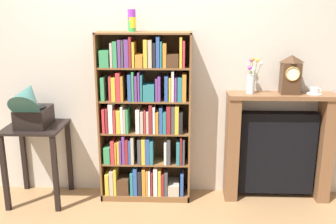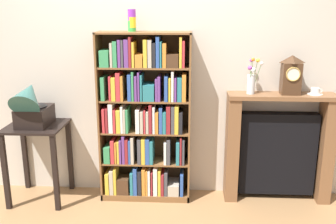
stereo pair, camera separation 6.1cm
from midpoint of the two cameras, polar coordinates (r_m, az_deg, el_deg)
name	(u,v)px [view 2 (the right image)]	position (r m, az deg, el deg)	size (l,w,h in m)	color
ground_plane	(145,203)	(3.94, -3.00, -13.28)	(7.84, 6.40, 0.02)	#997047
wall_back	(159,67)	(3.82, -0.82, 6.67)	(4.84, 0.08, 2.60)	beige
bookshelf	(144,123)	(3.75, -3.05, -1.61)	(0.88, 0.29, 1.65)	brown
cup_stack	(132,20)	(3.63, -4.88, 13.37)	(0.08, 0.08, 0.20)	green
side_table_left	(38,145)	(3.97, -18.36, -4.60)	(0.54, 0.51, 0.77)	black
gramophone	(31,105)	(3.80, -19.19, 0.98)	(0.28, 0.48, 0.51)	black
fireplace_mantel	(278,148)	(3.96, 16.39, -5.15)	(1.02, 0.26, 1.08)	brown
mantel_clock	(291,75)	(3.77, 18.23, 5.24)	(0.17, 0.15, 0.37)	#472D1C
flower_vase	(252,79)	(3.70, 12.76, 4.72)	(0.14, 0.14, 0.35)	silver
teacup_with_saucer	(315,92)	(3.87, 21.40, 2.82)	(0.14, 0.14, 0.06)	white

